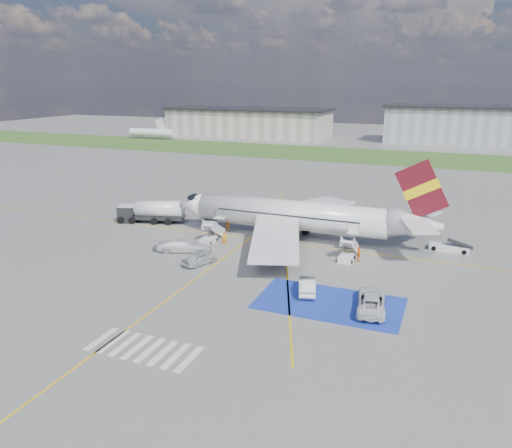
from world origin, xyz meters
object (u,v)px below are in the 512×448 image
object	(u,v)px
van_white_b	(183,244)
fuel_tanker	(152,213)
car_silver_b	(307,285)
van_white_a	(372,298)
car_silver_a	(200,258)
airliner	(301,216)
gpu_cart	(211,226)
belt_loader	(450,248)

from	to	relation	value
van_white_b	fuel_tanker	bearing A→B (deg)	30.03
car_silver_b	van_white_a	distance (m)	6.78
van_white_b	car_silver_a	bearing A→B (deg)	-146.89
fuel_tanker	van_white_b	size ratio (longest dim) A/B	1.98
airliner	van_white_a	bearing A→B (deg)	-54.69
fuel_tanker	van_white_b	bearing A→B (deg)	-57.83
car_silver_b	van_white_b	distance (m)	19.04
fuel_tanker	gpu_cart	bearing A→B (deg)	-19.41
gpu_cart	van_white_b	xyz separation A→B (m)	(0.88, -9.38, 0.23)
van_white_b	airliner	bearing A→B (deg)	-68.71
fuel_tanker	van_white_b	world-z (taller)	fuel_tanker
belt_loader	van_white_a	size ratio (longest dim) A/B	0.94
airliner	belt_loader	distance (m)	19.32
gpu_cart	car_silver_b	world-z (taller)	gpu_cart
gpu_cart	car_silver_b	xyz separation A→B (m)	(18.87, -15.61, 0.00)
gpu_cart	car_silver_a	xyz separation A→B (m)	(4.91, -12.59, -0.03)
van_white_a	van_white_b	xyz separation A→B (m)	(-24.66, 7.41, -0.03)
gpu_cart	airliner	bearing A→B (deg)	-11.64
car_silver_b	van_white_a	size ratio (longest dim) A/B	0.86
belt_loader	van_white_b	distance (m)	33.69
fuel_tanker	car_silver_a	xyz separation A→B (m)	(15.25, -13.16, -0.67)
fuel_tanker	car_silver_a	bearing A→B (deg)	-57.04
gpu_cart	van_white_a	world-z (taller)	van_white_a
airliner	gpu_cart	distance (m)	13.38
van_white_a	car_silver_a	bearing A→B (deg)	-20.06
belt_loader	van_white_a	bearing A→B (deg)	-104.64
car_silver_a	car_silver_b	world-z (taller)	car_silver_b
airliner	car_silver_b	xyz separation A→B (m)	(5.76, -16.38, -2.61)
airliner	belt_loader	xyz separation A→B (m)	(18.87, 2.80, -3.01)
gpu_cart	van_white_a	size ratio (longest dim) A/B	0.42
airliner	gpu_cart	bearing A→B (deg)	-176.65
fuel_tanker	van_white_a	bearing A→B (deg)	-42.08
airliner	van_white_a	distance (m)	21.64
gpu_cart	belt_loader	size ratio (longest dim) A/B	0.45
van_white_b	gpu_cart	bearing A→B (deg)	-13.04
belt_loader	car_silver_b	distance (m)	23.23
airliner	fuel_tanker	distance (m)	23.53
car_silver_a	van_white_a	xyz separation A→B (m)	(20.63, -4.20, 0.29)
gpu_cart	car_silver_a	world-z (taller)	gpu_cart
car_silver_a	car_silver_b	distance (m)	14.28
fuel_tanker	van_white_a	distance (m)	39.86
airliner	car_silver_b	bearing A→B (deg)	-70.61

